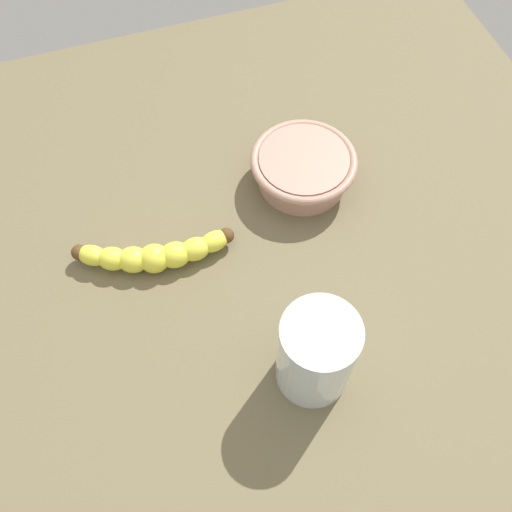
{
  "coord_description": "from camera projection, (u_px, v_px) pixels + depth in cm",
  "views": [
    {
      "loc": [
        3.83,
        24.68,
        69.14
      ],
      "look_at": [
        -7.98,
        -10.71,
        5.0
      ],
      "focal_mm": 40.65,
      "sensor_mm": 36.0,
      "label": 1
    }
  ],
  "objects": [
    {
      "name": "wooden_tabletop",
      "position": [
        222.0,
        360.0,
        0.71
      ],
      "size": [
        120.0,
        120.0,
        3.0
      ],
      "primitive_type": "cube",
      "color": "brown",
      "rests_on": "ground"
    },
    {
      "name": "banana",
      "position": [
        154.0,
        254.0,
        0.74
      ],
      "size": [
        20.83,
        7.41,
        3.82
      ],
      "rotation": [
        0.0,
        0.0,
        2.96
      ],
      "color": "yellow",
      "rests_on": "wooden_tabletop"
    },
    {
      "name": "ceramic_bowl",
      "position": [
        303.0,
        167.0,
        0.8
      ],
      "size": [
        14.73,
        14.73,
        5.03
      ],
      "color": "tan",
      "rests_on": "wooden_tabletop"
    },
    {
      "name": "smoothie_glass",
      "position": [
        316.0,
        355.0,
        0.63
      ],
      "size": [
        8.59,
        8.59,
        12.62
      ],
      "color": "silver",
      "rests_on": "wooden_tabletop"
    }
  ]
}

